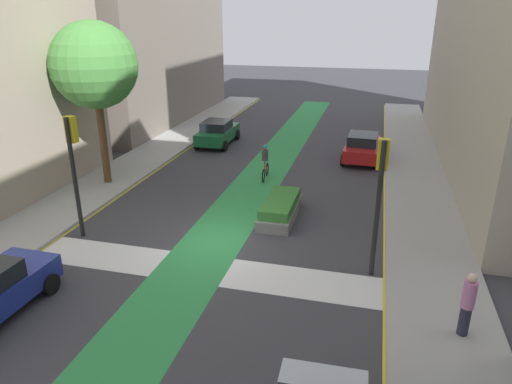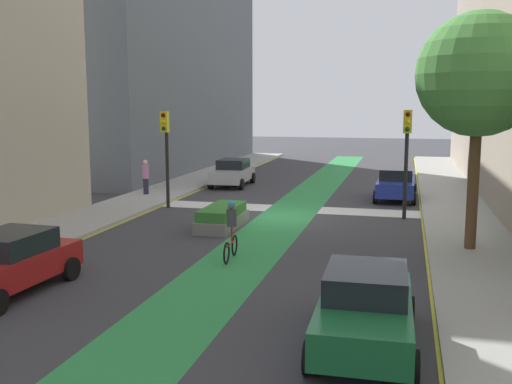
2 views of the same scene
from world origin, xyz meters
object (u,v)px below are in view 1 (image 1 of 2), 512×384
car_red_right_far (362,147)px  median_planter (280,209)px  car_green_left_far (217,132)px  cyclist_in_lane (265,161)px  street_tree_near (94,66)px  traffic_signal_near_right (380,183)px  traffic_signal_near_left (73,155)px  pedestrian_sidewalk_right_a (467,304)px

car_red_right_far → median_planter: 9.57m
car_green_left_far → cyclist_in_lane: (4.54, -5.82, 0.17)m
street_tree_near → traffic_signal_near_right: bearing=-22.4°
traffic_signal_near_right → traffic_signal_near_left: traffic_signal_near_left is taller
car_green_left_far → median_planter: car_green_left_far is taller
car_green_left_far → pedestrian_sidewalk_right_a: size_ratio=2.35×
cyclist_in_lane → median_planter: size_ratio=0.55×
traffic_signal_near_right → cyclist_in_lane: (-5.52, 8.01, -2.17)m
pedestrian_sidewalk_right_a → street_tree_near: street_tree_near is taller
car_green_left_far → pedestrian_sidewalk_right_a: (12.44, -16.68, 0.27)m
cyclist_in_lane → median_planter: cyclist_in_lane is taller
car_red_right_far → pedestrian_sidewalk_right_a: 15.82m
traffic_signal_near_left → street_tree_near: 6.18m
traffic_signal_near_right → street_tree_near: street_tree_near is taller
cyclist_in_lane → median_planter: bearing=-69.0°
car_red_right_far → traffic_signal_near_right: bearing=-86.0°
traffic_signal_near_right → car_red_right_far: traffic_signal_near_right is taller
cyclist_in_lane → pedestrian_sidewalk_right_a: bearing=-54.0°
cyclist_in_lane → median_planter: (1.72, -4.48, -0.57)m
traffic_signal_near_left → median_planter: size_ratio=1.37×
traffic_signal_near_left → car_red_right_far: 16.15m
car_green_left_far → pedestrian_sidewalk_right_a: 20.81m
street_tree_near → traffic_signal_near_left: bearing=-67.9°
car_red_right_far → traffic_signal_near_left: bearing=-128.2°
pedestrian_sidewalk_right_a → cyclist_in_lane: bearing=126.0°
traffic_signal_near_right → median_planter: size_ratio=1.34×
cyclist_in_lane → pedestrian_sidewalk_right_a: size_ratio=1.03×
traffic_signal_near_right → street_tree_near: (-12.89, 5.32, 2.59)m
pedestrian_sidewalk_right_a → median_planter: size_ratio=0.54×
traffic_signal_near_right → car_red_right_far: size_ratio=1.05×
traffic_signal_near_left → cyclist_in_lane: traffic_signal_near_left is taller
pedestrian_sidewalk_right_a → street_tree_near: 17.92m
traffic_signal_near_left → median_planter: (6.96, 3.44, -2.80)m
car_green_left_far → cyclist_in_lane: 7.39m
car_red_right_far → pedestrian_sidewalk_right_a: pedestrian_sidewalk_right_a is taller
pedestrian_sidewalk_right_a → street_tree_near: size_ratio=0.24×
traffic_signal_near_right → median_planter: (-3.80, 3.53, -2.74)m
pedestrian_sidewalk_right_a → car_green_left_far: bearing=126.7°
traffic_signal_near_left → car_green_left_far: size_ratio=1.08×
traffic_signal_near_left → street_tree_near: bearing=112.1°
car_green_left_far → car_red_right_far: size_ratio=0.99×
car_red_right_far → median_planter: car_red_right_far is taller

